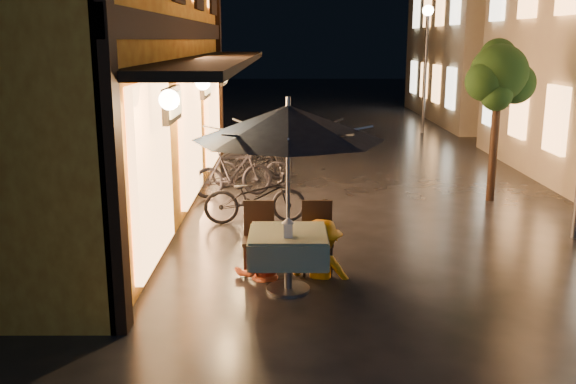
{
  "coord_description": "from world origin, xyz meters",
  "views": [
    {
      "loc": [
        -1.65,
        -7.89,
        3.12
      ],
      "look_at": [
        -1.63,
        0.39,
        1.15
      ],
      "focal_mm": 40.0,
      "sensor_mm": 36.0,
      "label": 1
    }
  ],
  "objects_px": {
    "cafe_table": "(288,247)",
    "table_lantern": "(288,226)",
    "patio_umbrella": "(288,123)",
    "bicycle_0": "(255,197)",
    "person_orange": "(260,223)",
    "person_yellow": "(322,221)"
  },
  "relations": [
    {
      "from": "cafe_table",
      "to": "person_orange",
      "type": "relative_size",
      "value": 0.66
    },
    {
      "from": "table_lantern",
      "to": "bicycle_0",
      "type": "distance_m",
      "value": 3.41
    },
    {
      "from": "cafe_table",
      "to": "bicycle_0",
      "type": "relative_size",
      "value": 0.56
    },
    {
      "from": "patio_umbrella",
      "to": "person_yellow",
      "type": "relative_size",
      "value": 1.61
    },
    {
      "from": "patio_umbrella",
      "to": "person_orange",
      "type": "xyz_separation_m",
      "value": [
        -0.37,
        0.52,
        -1.4
      ]
    },
    {
      "from": "bicycle_0",
      "to": "table_lantern",
      "type": "bearing_deg",
      "value": -177.44
    },
    {
      "from": "bicycle_0",
      "to": "patio_umbrella",
      "type": "bearing_deg",
      "value": -176.78
    },
    {
      "from": "person_orange",
      "to": "bicycle_0",
      "type": "xyz_separation_m",
      "value": [
        -0.2,
        2.59,
        -0.28
      ]
    },
    {
      "from": "table_lantern",
      "to": "patio_umbrella",
      "type": "bearing_deg",
      "value": 90.0
    },
    {
      "from": "patio_umbrella",
      "to": "person_yellow",
      "type": "xyz_separation_m",
      "value": [
        0.45,
        0.54,
        -1.38
      ]
    },
    {
      "from": "person_orange",
      "to": "cafe_table",
      "type": "bearing_deg",
      "value": 118.18
    },
    {
      "from": "person_orange",
      "to": "person_yellow",
      "type": "height_order",
      "value": "person_yellow"
    },
    {
      "from": "table_lantern",
      "to": "person_yellow",
      "type": "height_order",
      "value": "person_yellow"
    },
    {
      "from": "patio_umbrella",
      "to": "table_lantern",
      "type": "distance_m",
      "value": 1.25
    },
    {
      "from": "cafe_table",
      "to": "table_lantern",
      "type": "bearing_deg",
      "value": -90.0
    },
    {
      "from": "table_lantern",
      "to": "person_yellow",
      "type": "relative_size",
      "value": 0.16
    },
    {
      "from": "bicycle_0",
      "to": "person_orange",
      "type": "bearing_deg",
      "value": 177.27
    },
    {
      "from": "patio_umbrella",
      "to": "bicycle_0",
      "type": "distance_m",
      "value": 3.58
    },
    {
      "from": "table_lantern",
      "to": "person_yellow",
      "type": "distance_m",
      "value": 0.9
    },
    {
      "from": "person_orange",
      "to": "person_yellow",
      "type": "bearing_deg",
      "value": 174.27
    },
    {
      "from": "person_orange",
      "to": "person_yellow",
      "type": "xyz_separation_m",
      "value": [
        0.82,
        0.02,
        0.02
      ]
    },
    {
      "from": "patio_umbrella",
      "to": "person_orange",
      "type": "relative_size",
      "value": 1.65
    }
  ]
}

